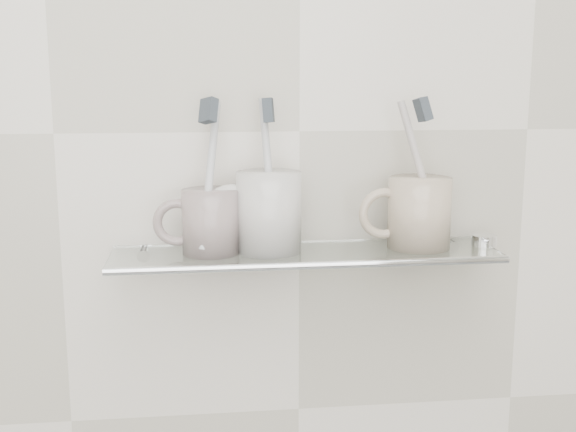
{
  "coord_description": "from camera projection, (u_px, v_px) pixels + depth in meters",
  "views": [
    {
      "loc": [
        -0.13,
        0.14,
        1.32
      ],
      "look_at": [
        -0.02,
        1.04,
        1.15
      ],
      "focal_mm": 45.0,
      "sensor_mm": 36.0,
      "label": 1
    }
  ],
  "objects": [
    {
      "name": "mug_left_handle",
      "position": [
        177.0,
        222.0,
        0.91
      ],
      "size": [
        0.06,
        0.01,
        0.06
      ],
      "primitive_type": "torus",
      "rotation": [
        1.57,
        0.0,
        0.0
      ],
      "color": "silver",
      "rests_on": "mug_left"
    },
    {
      "name": "bristles_left",
      "position": [
        208.0,
        111.0,
        0.89
      ],
      "size": [
        0.03,
        0.03,
        0.04
      ],
      "primitive_type": "cube",
      "rotation": [
        -0.2,
        0.31,
        0.65
      ],
      "color": "#333B43",
      "rests_on": "toothbrush_left"
    },
    {
      "name": "bracket_left",
      "position": [
        144.0,
        258.0,
        0.96
      ],
      "size": [
        0.02,
        0.03,
        0.02
      ],
      "primitive_type": "cylinder",
      "rotation": [
        1.57,
        0.0,
        0.0
      ],
      "color": "silver",
      "rests_on": "wall_back"
    },
    {
      "name": "bristles_right",
      "position": [
        423.0,
        109.0,
        0.92
      ],
      "size": [
        0.02,
        0.03,
        0.03
      ],
      "primitive_type": "cube",
      "rotation": [
        -0.11,
        -0.29,
        0.18
      ],
      "color": "#333B43",
      "rests_on": "toothbrush_right"
    },
    {
      "name": "toothbrush_right",
      "position": [
        421.0,
        171.0,
        0.94
      ],
      "size": [
        0.07,
        0.02,
        0.19
      ],
      "primitive_type": "cylinder",
      "rotation": [
        -0.11,
        -0.29,
        0.18
      ],
      "color": "#BAA798",
      "rests_on": "mug_right"
    },
    {
      "name": "mug_right_handle",
      "position": [
        384.0,
        213.0,
        0.94
      ],
      "size": [
        0.07,
        0.01,
        0.07
      ],
      "primitive_type": "torus",
      "rotation": [
        1.57,
        0.0,
        0.0
      ],
      "color": "beige",
      "rests_on": "mug_right"
    },
    {
      "name": "wall_back",
      "position": [
        300.0,
        131.0,
        0.96
      ],
      "size": [
        2.5,
        0.0,
        2.5
      ],
      "primitive_type": "plane",
      "rotation": [
        1.57,
        0.0,
        0.0
      ],
      "color": "silver",
      "rests_on": "ground"
    },
    {
      "name": "chrome_cap",
      "position": [
        484.0,
        240.0,
        0.97
      ],
      "size": [
        0.03,
        0.03,
        0.01
      ],
      "primitive_type": "cylinder",
      "color": "silver",
      "rests_on": "shelf_glass"
    },
    {
      "name": "toothbrush_left",
      "position": [
        210.0,
        175.0,
        0.9
      ],
      "size": [
        0.04,
        0.08,
        0.18
      ],
      "primitive_type": "cylinder",
      "rotation": [
        -0.2,
        0.31,
        0.65
      ],
      "color": "silver",
      "rests_on": "mug_left"
    },
    {
      "name": "toothbrush_center",
      "position": [
        269.0,
        174.0,
        0.91
      ],
      "size": [
        0.03,
        0.03,
        0.19
      ],
      "primitive_type": "cylinder",
      "rotation": [
        -0.07,
        -0.09,
        -0.2
      ],
      "color": "silver",
      "rests_on": "mug_center"
    },
    {
      "name": "bristles_center",
      "position": [
        268.0,
        110.0,
        0.9
      ],
      "size": [
        0.02,
        0.03,
        0.03
      ],
      "primitive_type": "cube",
      "rotation": [
        -0.07,
        -0.09,
        -0.2
      ],
      "color": "#333B43",
      "rests_on": "toothbrush_center"
    },
    {
      "name": "mug_center_handle",
      "position": [
        231.0,
        213.0,
        0.92
      ],
      "size": [
        0.07,
        0.01,
        0.07
      ],
      "primitive_type": "torus",
      "rotation": [
        1.57,
        0.0,
        0.0
      ],
      "color": "silver",
      "rests_on": "mug_center"
    },
    {
      "name": "shelf_glass",
      "position": [
        306.0,
        254.0,
        0.93
      ],
      "size": [
        0.5,
        0.12,
        0.01
      ],
      "primitive_type": "cube",
      "color": "silver",
      "rests_on": "wall_back"
    },
    {
      "name": "bracket_right",
      "position": [
        449.0,
        249.0,
        1.01
      ],
      "size": [
        0.02,
        0.03,
        0.02
      ],
      "primitive_type": "cylinder",
      "rotation": [
        1.57,
        0.0,
        0.0
      ],
      "color": "silver",
      "rests_on": "wall_back"
    },
    {
      "name": "mug_center",
      "position": [
        269.0,
        212.0,
        0.92
      ],
      "size": [
        0.09,
        0.09,
        0.1
      ],
      "primitive_type": "cylinder",
      "rotation": [
        0.0,
        0.0,
        -0.12
      ],
      "color": "silver",
      "rests_on": "shelf_glass"
    },
    {
      "name": "mug_left",
      "position": [
        211.0,
        222.0,
        0.92
      ],
      "size": [
        0.1,
        0.1,
        0.08
      ],
      "primitive_type": "cylinder",
      "rotation": [
        0.0,
        0.0,
        -0.4
      ],
      "color": "silver",
      "rests_on": "shelf_glass"
    },
    {
      "name": "shelf_rail",
      "position": [
        312.0,
        265.0,
        0.88
      ],
      "size": [
        0.5,
        0.01,
        0.01
      ],
      "primitive_type": "cylinder",
      "rotation": [
        0.0,
        1.57,
        0.0
      ],
      "color": "silver",
      "rests_on": "shelf_glass"
    },
    {
      "name": "mug_right",
      "position": [
        419.0,
        213.0,
        0.95
      ],
      "size": [
        0.09,
        0.09,
        0.09
      ],
      "primitive_type": "cylinder",
      "rotation": [
        0.0,
        0.0,
        -0.15
      ],
      "color": "beige",
      "rests_on": "shelf_glass"
    }
  ]
}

